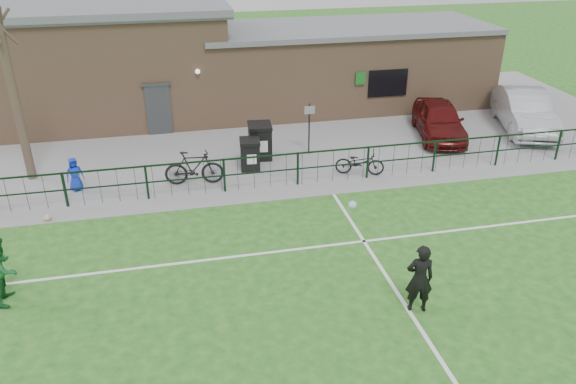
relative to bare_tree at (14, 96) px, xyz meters
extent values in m
plane|color=#225A1A|center=(8.00, -10.50, -3.00)|extent=(90.00, 90.00, 0.00)
cube|color=gray|center=(8.00, 3.00, -2.99)|extent=(34.00, 13.00, 0.02)
cube|color=white|center=(8.00, -2.70, -3.00)|extent=(28.00, 0.10, 0.01)
cube|color=white|center=(8.00, -6.50, -3.00)|extent=(28.00, 0.10, 0.01)
cube|color=white|center=(10.00, -10.50, -3.00)|extent=(0.10, 16.00, 0.01)
cube|color=black|center=(8.00, -2.50, -2.40)|extent=(28.00, 0.10, 1.20)
cylinder|color=#433429|center=(0.00, 0.00, 0.00)|extent=(0.30, 0.30, 6.00)
cube|color=black|center=(7.62, -0.82, -2.47)|extent=(0.75, 0.83, 1.02)
cube|color=black|center=(8.15, 0.09, -2.36)|extent=(0.90, 1.00, 1.25)
cylinder|color=black|center=(10.04, 0.07, -1.98)|extent=(0.07, 0.07, 2.00)
imported|color=#4F0E0E|center=(15.73, 0.70, -2.25)|extent=(2.73, 4.58, 1.46)
imported|color=#9FA1A7|center=(19.64, 0.71, -2.16)|extent=(3.22, 5.29, 1.65)
imported|color=black|center=(5.57, -1.71, -2.38)|extent=(2.05, 0.77, 1.21)
imported|color=black|center=(11.33, -2.17, -2.53)|extent=(1.83, 1.12, 0.91)
imported|color=#142FBD|center=(1.65, -1.34, -2.40)|extent=(0.66, 0.54, 1.16)
imported|color=black|center=(10.18, -9.66, -2.12)|extent=(0.71, 0.54, 1.76)
sphere|color=white|center=(9.32, -7.24, -1.36)|extent=(0.22, 0.22, 0.22)
imported|color=#1B5F2D|center=(0.73, -7.18, -2.12)|extent=(0.67, 0.86, 1.75)
sphere|color=silver|center=(1.00, -3.32, -2.89)|extent=(0.22, 0.22, 0.22)
cube|color=#9D7657|center=(8.00, 6.00, -1.25)|extent=(24.00, 5.00, 3.50)
cube|color=#9D7657|center=(1.76, 6.00, 1.10)|extent=(11.52, 5.00, 1.20)
cube|color=slate|center=(1.76, 6.00, 1.82)|extent=(12.02, 5.40, 0.28)
cube|color=slate|center=(13.28, 6.00, 0.60)|extent=(13.44, 5.30, 0.22)
cube|color=#383A3D|center=(4.50, 3.47, -1.95)|extent=(1.00, 0.08, 2.10)
cube|color=black|center=(14.50, 3.47, -1.40)|extent=(1.80, 0.08, 1.20)
cube|color=#19661E|center=(13.20, 3.42, -1.10)|extent=(0.45, 0.04, 0.55)
camera|label=1|loc=(4.95, -19.36, 5.44)|focal=35.00mm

